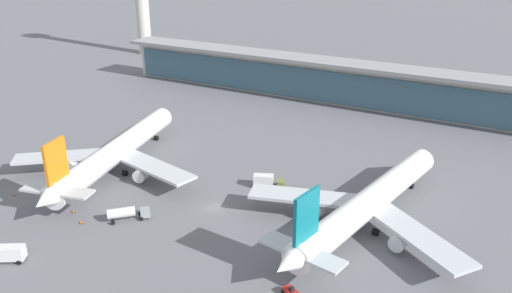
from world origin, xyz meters
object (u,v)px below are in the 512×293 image
safety_cone_bravo (81,222)px  safety_cone_charlie (73,211)px  airliner_left_stand (115,152)px  service_truck_by_tail_olive (267,181)px  service_truck_mid_apron_grey (127,213)px  service_truck_under_wing_blue (7,254)px  safety_cone_delta (43,200)px  service_truck_near_nose_red (290,292)px  airliner_centre_stand (367,204)px  safety_cone_alpha (15,194)px

safety_cone_bravo → safety_cone_charlie: same height
safety_cone_bravo → safety_cone_charlie: size_ratio=1.00×
airliner_left_stand → safety_cone_bravo: airliner_left_stand is taller
service_truck_by_tail_olive → service_truck_mid_apron_grey: bearing=-123.5°
service_truck_under_wing_blue → service_truck_mid_apron_grey: bearing=68.3°
safety_cone_delta → safety_cone_charlie: bearing=-1.2°
service_truck_near_nose_red → service_truck_by_tail_olive: (-22.07, 33.14, 0.82)m
airliner_centre_stand → service_truck_mid_apron_grey: bearing=-153.9°
service_truck_under_wing_blue → safety_cone_bravo: bearing=85.6°
safety_cone_alpha → safety_cone_delta: 7.97m
airliner_left_stand → service_truck_by_tail_olive: size_ratio=8.14×
safety_cone_bravo → safety_cone_alpha: bearing=176.3°
airliner_centre_stand → service_truck_under_wing_blue: 68.30m
airliner_centre_stand → safety_cone_delta: 70.70m
service_truck_by_tail_olive → safety_cone_delta: size_ratio=10.89×
service_truck_by_tail_olive → safety_cone_charlie: bearing=-134.9°
service_truck_under_wing_blue → safety_cone_alpha: size_ratio=10.61×
service_truck_near_nose_red → safety_cone_charlie: service_truck_near_nose_red is taller
service_truck_near_nose_red → service_truck_under_wing_blue: 51.48m
safety_cone_bravo → safety_cone_delta: bearing=169.6°
airliner_left_stand → service_truck_mid_apron_grey: bearing=-42.1°
safety_cone_bravo → safety_cone_charlie: bearing=153.3°
safety_cone_alpha → safety_cone_bravo: bearing=-3.7°
service_truck_mid_apron_grey → safety_cone_alpha: (-29.95, -4.21, -1.39)m
airliner_centre_stand → service_truck_by_tail_olive: 26.76m
service_truck_under_wing_blue → safety_cone_delta: bearing=125.6°
service_truck_near_nose_red → safety_cone_delta: size_ratio=4.75×
service_truck_by_tail_olive → safety_cone_charlie: size_ratio=10.89×
airliner_centre_stand → safety_cone_charlie: (-56.41, -24.77, -4.95)m
safety_cone_bravo → airliner_centre_stand: bearing=27.9°
service_truck_mid_apron_grey → safety_cone_delta: service_truck_mid_apron_grey is taller
safety_cone_alpha → airliner_centre_stand: bearing=19.2°
airliner_centre_stand → safety_cone_alpha: 78.50m
service_truck_mid_apron_grey → safety_cone_bravo: service_truck_mid_apron_grey is taller
safety_cone_alpha → safety_cone_delta: bearing=9.0°
airliner_left_stand → safety_cone_charlie: bearing=-72.4°
airliner_left_stand → service_truck_mid_apron_grey: size_ratio=8.04×
service_truck_mid_apron_grey → safety_cone_bravo: bearing=-142.6°
service_truck_mid_apron_grey → safety_cone_delta: (-22.08, -2.97, -1.39)m
airliner_centre_stand → service_truck_by_tail_olive: bearing=167.1°
safety_cone_delta → safety_cone_alpha: bearing=-171.0°
safety_cone_alpha → safety_cone_bravo: size_ratio=1.00×
service_truck_by_tail_olive → safety_cone_alpha: service_truck_by_tail_olive is taller
safety_cone_delta → service_truck_near_nose_red: bearing=-2.5°
airliner_left_stand → safety_cone_alpha: 24.41m
service_truck_near_nose_red → safety_cone_charlie: 52.69m
service_truck_by_tail_olive → safety_cone_bravo: (-25.58, -33.17, -1.37)m
safety_cone_bravo → safety_cone_charlie: 5.56m
service_truck_near_nose_red → safety_cone_delta: (-62.33, 2.67, -0.56)m
service_truck_mid_apron_grey → service_truck_by_tail_olive: 32.97m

